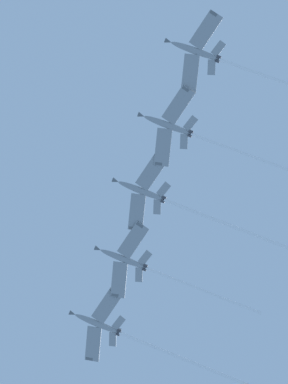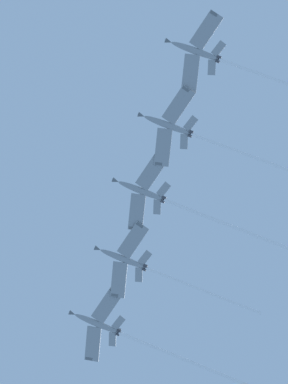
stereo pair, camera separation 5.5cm
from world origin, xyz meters
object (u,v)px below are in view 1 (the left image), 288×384
object	(u,v)px
jet_inner_left	(199,137)
jet_far_left	(226,62)
jet_inner_right	(143,267)
jet_centre	(172,203)
jet_far_right	(132,338)

from	to	relation	value
jet_inner_left	jet_far_left	bearing A→B (deg)	131.63
jet_inner_right	jet_far_left	bearing A→B (deg)	133.32
jet_far_left	jet_inner_right	world-z (taller)	jet_far_left
jet_far_left	jet_centre	xyz separation A→B (m)	(24.02, -26.21, -0.34)
jet_inner_left	jet_far_right	distance (m)	52.47
jet_far_left	jet_inner_right	bearing A→B (deg)	-46.68
jet_far_right	jet_centre	bearing A→B (deg)	127.70
jet_inner_left	jet_far_right	size ratio (longest dim) A/B	0.99
jet_centre	jet_inner_left	bearing A→B (deg)	133.43
jet_inner_right	jet_far_right	size ratio (longest dim) A/B	0.87
jet_far_left	jet_centre	distance (m)	35.56
jet_inner_left	jet_far_right	bearing A→B (deg)	-50.43
jet_inner_left	jet_centre	world-z (taller)	jet_centre
jet_centre	jet_inner_right	distance (m)	17.30
jet_far_left	jet_far_right	xyz separation A→B (m)	(45.69, -54.25, -0.63)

